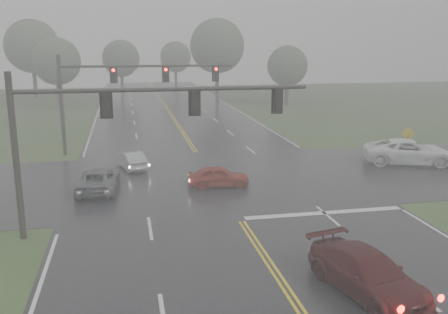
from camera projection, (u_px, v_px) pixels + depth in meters
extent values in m
cube|color=black|center=(219.00, 188.00, 30.38)|extent=(18.00, 160.00, 0.02)
cube|color=black|center=(213.00, 179.00, 32.29)|extent=(120.00, 14.00, 0.02)
cube|color=silver|center=(324.00, 213.00, 25.89)|extent=(8.50, 0.50, 0.01)
imported|color=#3A0A0B|center=(366.00, 294.00, 17.68)|extent=(3.24, 5.55, 1.51)
imported|color=maroon|center=(218.00, 187.00, 30.59)|extent=(3.91, 1.88, 1.29)
imported|color=#A0A3A8|center=(132.00, 169.00, 34.80)|extent=(2.25, 3.94, 1.23)
imported|color=#56585D|center=(99.00, 191.00, 29.79)|extent=(2.67, 5.09, 1.37)
imported|color=white|center=(408.00, 164.00, 36.22)|extent=(7.03, 4.81, 1.79)
cylinder|color=black|center=(16.00, 158.00, 21.78)|extent=(0.29, 0.29, 7.49)
cylinder|color=black|center=(9.00, 91.00, 21.12)|extent=(0.19, 0.19, 0.83)
cylinder|color=black|center=(166.00, 89.00, 22.39)|extent=(13.23, 0.19, 0.19)
cube|color=black|center=(106.00, 105.00, 22.03)|extent=(0.35, 0.29, 1.09)
cube|color=black|center=(106.00, 104.00, 22.19)|extent=(0.57, 0.03, 1.30)
cube|color=black|center=(195.00, 103.00, 22.78)|extent=(0.35, 0.29, 1.09)
cube|color=black|center=(195.00, 102.00, 22.94)|extent=(0.57, 0.03, 1.30)
cube|color=black|center=(278.00, 101.00, 23.54)|extent=(0.35, 0.29, 1.09)
cube|color=black|center=(277.00, 100.00, 23.70)|extent=(0.57, 0.03, 1.30)
cylinder|color=black|center=(62.00, 106.00, 38.34)|extent=(0.30, 0.30, 7.73)
cylinder|color=black|center=(59.00, 66.00, 37.66)|extent=(0.19, 0.19, 0.86)
cylinder|color=black|center=(148.00, 66.00, 38.95)|extent=(13.42, 0.19, 0.19)
cube|color=black|center=(114.00, 75.00, 38.58)|extent=(0.36, 0.30, 1.13)
cube|color=black|center=(114.00, 75.00, 38.75)|extent=(0.59, 0.03, 1.34)
cylinder|color=#FF0C05|center=(113.00, 70.00, 38.34)|extent=(0.24, 0.06, 0.24)
cube|color=black|center=(166.00, 74.00, 39.35)|extent=(0.36, 0.30, 1.13)
cube|color=black|center=(166.00, 74.00, 39.51)|extent=(0.59, 0.03, 1.34)
cylinder|color=#FF0C05|center=(166.00, 70.00, 39.11)|extent=(0.24, 0.06, 0.24)
cube|color=black|center=(216.00, 73.00, 40.12)|extent=(0.36, 0.30, 1.13)
cube|color=black|center=(215.00, 73.00, 40.28)|extent=(0.59, 0.03, 1.34)
cylinder|color=#FF0C05|center=(216.00, 69.00, 39.87)|extent=(0.24, 0.06, 0.24)
cylinder|color=black|center=(407.00, 147.00, 37.21)|extent=(0.07, 0.07, 2.00)
cube|color=gold|center=(408.00, 134.00, 37.01)|extent=(1.03, 0.31, 1.05)
cylinder|color=#322A21|center=(59.00, 94.00, 66.84)|extent=(0.57, 0.57, 3.53)
sphere|color=#3D5035|center=(57.00, 61.00, 65.86)|extent=(6.27, 6.27, 6.27)
cylinder|color=#322A21|center=(217.00, 84.00, 76.59)|extent=(0.62, 0.62, 4.63)
sphere|color=#3D5035|center=(217.00, 46.00, 75.30)|extent=(8.23, 8.23, 8.23)
cylinder|color=#322A21|center=(122.00, 84.00, 83.09)|extent=(0.53, 0.53, 3.42)
sphere|color=#3D5035|center=(121.00, 58.00, 82.14)|extent=(6.07, 6.07, 6.07)
cylinder|color=#322A21|center=(287.00, 94.00, 69.25)|extent=(0.57, 0.57, 3.12)
sphere|color=#3D5035|center=(287.00, 66.00, 68.38)|extent=(5.54, 5.54, 5.54)
cylinder|color=#322A21|center=(35.00, 83.00, 77.39)|extent=(0.61, 0.61, 4.60)
sphere|color=#3D5035|center=(32.00, 46.00, 76.11)|extent=(8.18, 8.18, 8.18)
cylinder|color=#322A21|center=(176.00, 78.00, 96.11)|extent=(0.53, 0.53, 3.33)
sphere|color=#3D5035|center=(176.00, 57.00, 95.19)|extent=(5.91, 5.91, 5.91)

